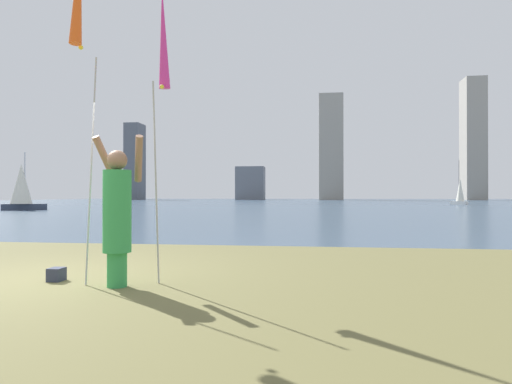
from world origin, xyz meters
TOP-DOWN VIEW (x-y plane):
  - ground at (0.00, 50.95)m, footprint 120.00×138.00m
  - person at (1.19, -0.45)m, footprint 0.74×0.54m
  - kite_flag_right at (1.65, 0.00)m, footprint 0.16×0.56m
  - bag at (0.17, -0.19)m, footprint 0.19×0.22m
  - sailboat_0 at (-18.80, 26.14)m, footprint 3.20×2.52m
  - sailboat_4 at (20.50, 49.56)m, footprint 1.92×1.85m
  - skyline_tower_0 at (-38.56, 95.48)m, footprint 3.54×4.90m
  - skyline_tower_1 at (-11.43, 98.14)m, footprint 6.59×4.06m
  - skyline_tower_2 at (7.06, 97.82)m, footprint 5.32×7.17m
  - skyline_tower_3 at (37.70, 97.60)m, footprint 4.26×5.33m

SIDE VIEW (x-z plane):
  - ground at x=0.00m, z-range -0.12..0.00m
  - bag at x=0.17m, z-range 0.00..0.18m
  - person at x=1.19m, z-range -0.02..1.99m
  - sailboat_4 at x=20.50m, z-range -1.19..4.05m
  - sailboat_0 at x=-18.80m, z-range -0.50..3.99m
  - kite_flag_right at x=1.65m, z-range 1.27..5.43m
  - skyline_tower_1 at x=-11.43m, z-range 0.00..7.68m
  - skyline_tower_0 at x=-38.56m, z-range 0.00..17.83m
  - skyline_tower_2 at x=7.06m, z-range 0.00..23.58m
  - skyline_tower_3 at x=37.70m, z-range 0.00..26.46m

